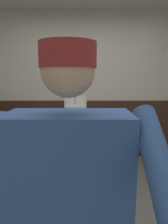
% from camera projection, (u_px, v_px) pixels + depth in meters
% --- Properties ---
extents(wall_back, '(4.71, 0.12, 2.59)m').
position_uv_depth(wall_back, '(87.00, 87.00, 3.65)').
color(wall_back, beige).
rests_on(wall_back, ground_plane).
extents(wainscot_band_back, '(4.11, 0.03, 1.05)m').
position_uv_depth(wainscot_band_back, '(87.00, 129.00, 3.71)').
color(wainscot_band_back, '#382319').
rests_on(wainscot_band_back, ground_plane).
extents(urinal_solo, '(0.40, 0.34, 1.24)m').
position_uv_depth(urinal_solo, '(76.00, 117.00, 3.52)').
color(urinal_solo, white).
rests_on(urinal_solo, ground_plane).
extents(person, '(0.72, 0.60, 1.62)m').
position_uv_depth(person, '(70.00, 206.00, 0.85)').
color(person, '#2D3342').
rests_on(person, ground_plane).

